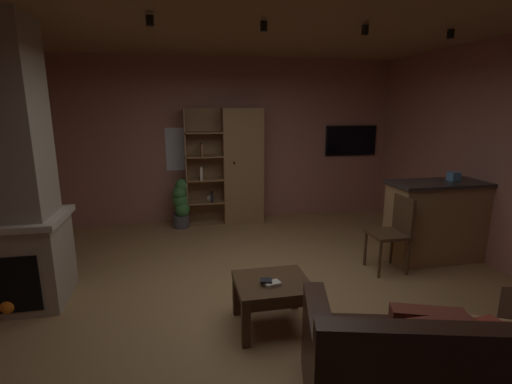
{
  "coord_description": "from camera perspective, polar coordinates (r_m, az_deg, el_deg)",
  "views": [
    {
      "loc": [
        -0.8,
        -3.47,
        1.95
      ],
      "look_at": [
        0.0,
        0.4,
        1.05
      ],
      "focal_mm": 26.12,
      "sensor_mm": 36.0,
      "label": 1
    }
  ],
  "objects": [
    {
      "name": "coffee_table",
      "position": [
        3.46,
        2.52,
        -14.77
      ],
      "size": [
        0.66,
        0.59,
        0.44
      ],
      "color": "#4C331E",
      "rests_on": "ground"
    },
    {
      "name": "wall_back",
      "position": [
        6.52,
        -4.61,
        7.82
      ],
      "size": [
        6.08,
        0.06,
        2.76
      ],
      "primitive_type": "cube",
      "color": "#AD7060",
      "rests_on": "ground"
    },
    {
      "name": "floor",
      "position": [
        4.06,
        1.18,
        -16.01
      ],
      "size": [
        5.96,
        5.9,
        0.02
      ],
      "primitive_type": "cube",
      "color": "#A37A4C",
      "rests_on": "ground"
    },
    {
      "name": "track_light_spot_3",
      "position": [
        4.13,
        16.37,
        22.7
      ],
      "size": [
        0.07,
        0.07,
        0.09
      ],
      "primitive_type": "cylinder",
      "color": "black"
    },
    {
      "name": "track_light_spot_4",
      "position": [
        4.65,
        27.65,
        20.64
      ],
      "size": [
        0.07,
        0.07,
        0.09
      ],
      "primitive_type": "cylinder",
      "color": "black"
    },
    {
      "name": "window_pane_back",
      "position": [
        6.45,
        -10.12,
        6.51
      ],
      "size": [
        0.8,
        0.01,
        0.72
      ],
      "primitive_type": "cube",
      "color": "white"
    },
    {
      "name": "dining_chair",
      "position": [
        4.79,
        20.41,
        -5.25
      ],
      "size": [
        0.43,
        0.43,
        0.92
      ],
      "color": "#4C331E",
      "rests_on": "ground"
    },
    {
      "name": "track_light_spot_2",
      "position": [
        3.82,
        1.21,
        24.04
      ],
      "size": [
        0.07,
        0.07,
        0.09
      ],
      "primitive_type": "cylinder",
      "color": "black"
    },
    {
      "name": "kitchen_bar_counter",
      "position": [
        5.41,
        26.93,
        -3.89
      ],
      "size": [
        1.52,
        0.57,
        1.04
      ],
      "color": "#997047",
      "rests_on": "ground"
    },
    {
      "name": "track_light_spot_1",
      "position": [
        3.71,
        -15.96,
        23.92
      ],
      "size": [
        0.07,
        0.07,
        0.09
      ],
      "primitive_type": "cylinder",
      "color": "black"
    },
    {
      "name": "table_book_1",
      "position": [
        3.34,
        1.56,
        -13.39
      ],
      "size": [
        0.12,
        0.11,
        0.02
      ],
      "primitive_type": "cube",
      "rotation": [
        0.0,
        0.0,
        -0.21
      ],
      "color": "black",
      "rests_on": "coffee_table"
    },
    {
      "name": "stone_fireplace",
      "position": [
        4.27,
        -33.94,
        1.16
      ],
      "size": [
        0.96,
        0.8,
        2.76
      ],
      "color": "tan",
      "rests_on": "ground"
    },
    {
      "name": "track_light_spot_0",
      "position": [
        4.01,
        -33.89,
        21.45
      ],
      "size": [
        0.07,
        0.07,
        0.09
      ],
      "primitive_type": "cylinder",
      "color": "black"
    },
    {
      "name": "leather_couch",
      "position": [
        2.85,
        25.74,
        -23.72
      ],
      "size": [
        1.77,
        1.27,
        0.84
      ],
      "color": "#382116",
      "rests_on": "ground"
    },
    {
      "name": "potted_floor_plant",
      "position": [
        6.23,
        -11.39,
        -1.75
      ],
      "size": [
        0.28,
        0.29,
        0.81
      ],
      "color": "#4C4C51",
      "rests_on": "ground"
    },
    {
      "name": "bookshelf_cabinet",
      "position": [
        6.32,
        -2.88,
        3.82
      ],
      "size": [
        1.29,
        0.41,
        1.94
      ],
      "color": "#997047",
      "rests_on": "ground"
    },
    {
      "name": "wall_mounted_tv",
      "position": [
        7.12,
        14.34,
        7.64
      ],
      "size": [
        0.97,
        0.06,
        0.54
      ],
      "color": "black"
    },
    {
      "name": "ceiling",
      "position": [
        3.65,
        1.41,
        25.85
      ],
      "size": [
        5.96,
        5.9,
        0.02
      ],
      "primitive_type": "cube",
      "color": "#8E6B47"
    },
    {
      "name": "tissue_box",
      "position": [
        5.37,
        28.03,
        2.13
      ],
      "size": [
        0.12,
        0.12,
        0.11
      ],
      "primitive_type": "cube",
      "rotation": [
        0.0,
        0.0,
        0.02
      ],
      "color": "#598CBF",
      "rests_on": "kitchen_bar_counter"
    },
    {
      "name": "table_book_0",
      "position": [
        3.34,
        2.51,
        -13.84
      ],
      "size": [
        0.15,
        0.12,
        0.03
      ],
      "primitive_type": "cube",
      "rotation": [
        0.0,
        0.0,
        0.23
      ],
      "color": "beige",
      "rests_on": "coffee_table"
    }
  ]
}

